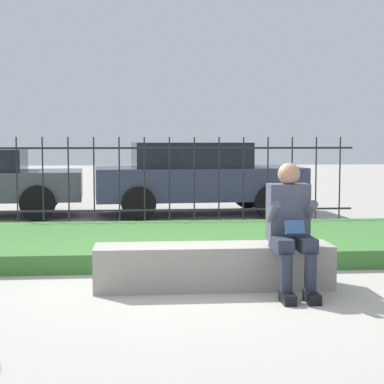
{
  "coord_description": "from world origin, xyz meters",
  "views": [
    {
      "loc": [
        -0.54,
        -6.11,
        1.44
      ],
      "look_at": [
        0.31,
        3.64,
        0.64
      ],
      "focal_mm": 60.0,
      "sensor_mm": 36.0,
      "label": 1
    }
  ],
  "objects": [
    {
      "name": "car_parked_center",
      "position": [
        0.61,
        6.19,
        0.73
      ],
      "size": [
        4.03,
        2.21,
        1.38
      ],
      "rotation": [
        0.0,
        0.0,
        0.07
      ],
      "color": "#383D56",
      "rests_on": "ground_plane"
    },
    {
      "name": "ground_plane",
      "position": [
        0.0,
        0.0,
        0.0
      ],
      "size": [
        60.0,
        60.0,
        0.0
      ],
      "primitive_type": "plane",
      "color": "#A8A399"
    },
    {
      "name": "grass_berm",
      "position": [
        0.0,
        2.12,
        0.11
      ],
      "size": [
        8.06,
        2.85,
        0.21
      ],
      "color": "#3D7533",
      "rests_on": "ground_plane"
    },
    {
      "name": "stone_bench",
      "position": [
        0.2,
        0.0,
        0.19
      ],
      "size": [
        2.3,
        0.49,
        0.42
      ],
      "color": "gray",
      "rests_on": "ground_plane"
    },
    {
      "name": "person_seated_reader",
      "position": [
        0.89,
        -0.28,
        0.66
      ],
      "size": [
        0.42,
        0.73,
        1.22
      ],
      "color": "black",
      "rests_on": "ground_plane"
    },
    {
      "name": "iron_fence",
      "position": [
        0.0,
        4.24,
        0.77
      ],
      "size": [
        6.06,
        0.03,
        1.48
      ],
      "color": "#232326",
      "rests_on": "ground_plane"
    }
  ]
}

